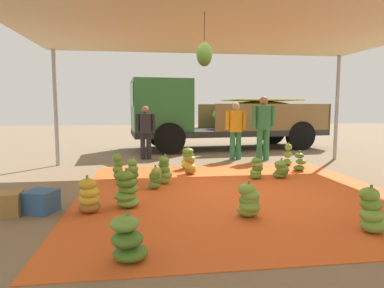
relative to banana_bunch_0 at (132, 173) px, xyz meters
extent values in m
plane|color=#7F6B51|center=(1.82, 2.22, -0.25)|extent=(40.00, 40.00, 0.00)
cube|color=#E05B23|center=(1.82, -0.78, -0.24)|extent=(5.39, 5.54, 0.01)
cylinder|color=#9EA0A5|center=(-1.98, 2.52, 1.21)|extent=(0.10, 0.10, 2.92)
cylinder|color=#9EA0A5|center=(5.62, 2.52, 1.21)|extent=(0.10, 0.10, 2.92)
cube|color=beige|center=(1.82, -0.78, 2.70)|extent=(8.00, 7.00, 0.06)
cylinder|color=#4C422D|center=(1.17, -1.20, 2.45)|extent=(0.01, 0.01, 0.43)
ellipsoid|color=#477523|center=(1.17, -1.20, 2.04)|extent=(0.24, 0.24, 0.36)
ellipsoid|color=#75A83D|center=(-0.02, 0.02, -0.16)|extent=(0.32, 0.32, 0.17)
ellipsoid|color=#518428|center=(0.01, 0.01, -0.04)|extent=(0.31, 0.31, 0.17)
ellipsoid|color=#6B9E38|center=(0.01, -0.02, 0.08)|extent=(0.27, 0.27, 0.17)
ellipsoid|color=#6B9E38|center=(0.00, -0.01, 0.19)|extent=(0.19, 0.19, 0.17)
cylinder|color=olive|center=(0.01, 0.00, 0.25)|extent=(0.04, 0.04, 0.12)
ellipsoid|color=#518428|center=(2.51, 0.24, -0.17)|extent=(0.34, 0.34, 0.13)
ellipsoid|color=#75A83D|center=(2.51, 0.25, -0.09)|extent=(0.26, 0.26, 0.13)
ellipsoid|color=#477523|center=(2.54, 0.23, -0.02)|extent=(0.25, 0.25, 0.13)
ellipsoid|color=#75A83D|center=(2.54, 0.21, 0.06)|extent=(0.28, 0.28, 0.13)
ellipsoid|color=#518428|center=(2.52, 0.22, 0.14)|extent=(0.21, 0.21, 0.13)
cylinder|color=olive|center=(2.51, 0.23, 0.20)|extent=(0.04, 0.04, 0.12)
ellipsoid|color=#60932D|center=(3.04, 0.26, -0.17)|extent=(0.31, 0.31, 0.14)
ellipsoid|color=#477523|center=(3.06, 0.22, -0.11)|extent=(0.39, 0.39, 0.14)
ellipsoid|color=#518428|center=(3.09, 0.21, -0.05)|extent=(0.37, 0.37, 0.14)
ellipsoid|color=#75A83D|center=(3.06, 0.26, 0.00)|extent=(0.34, 0.34, 0.14)
ellipsoid|color=#6B9E38|center=(3.03, 0.22, 0.06)|extent=(0.33, 0.33, 0.14)
cylinder|color=olive|center=(3.06, 0.23, 0.12)|extent=(0.04, 0.04, 0.12)
ellipsoid|color=#60932D|center=(0.40, -0.35, -0.16)|extent=(0.31, 0.31, 0.17)
ellipsoid|color=#477523|center=(0.44, -0.35, -0.08)|extent=(0.27, 0.27, 0.17)
ellipsoid|color=#518428|center=(0.41, -0.36, 0.00)|extent=(0.23, 0.23, 0.17)
ellipsoid|color=#75A83D|center=(0.44, -0.38, 0.08)|extent=(0.26, 0.26, 0.17)
cylinder|color=olive|center=(0.43, -0.36, 0.14)|extent=(0.04, 0.04, 0.12)
ellipsoid|color=#518428|center=(3.80, 0.97, -0.18)|extent=(0.36, 0.36, 0.13)
ellipsoid|color=#60932D|center=(3.85, 0.97, -0.03)|extent=(0.31, 0.31, 0.13)
ellipsoid|color=#518428|center=(3.81, 0.99, 0.11)|extent=(0.22, 0.22, 0.13)
cylinder|color=olive|center=(3.83, 1.00, 0.17)|extent=(0.04, 0.04, 0.12)
ellipsoid|color=#996628|center=(-0.54, -1.60, -0.16)|extent=(0.44, 0.44, 0.16)
ellipsoid|color=gold|center=(-0.54, -1.61, -0.05)|extent=(0.35, 0.35, 0.16)
ellipsoid|color=gold|center=(-0.52, -1.65, 0.06)|extent=(0.37, 0.37, 0.16)
ellipsoid|color=gold|center=(-0.55, -1.64, 0.18)|extent=(0.26, 0.26, 0.16)
cylinder|color=olive|center=(-0.55, -1.62, 0.24)|extent=(0.04, 0.04, 0.12)
ellipsoid|color=#6B9E38|center=(2.91, -2.84, -0.15)|extent=(0.38, 0.38, 0.17)
ellipsoid|color=#75A83D|center=(2.90, -2.83, -0.03)|extent=(0.30, 0.30, 0.17)
ellipsoid|color=#60932D|center=(2.91, -2.80, 0.09)|extent=(0.34, 0.34, 0.17)
ellipsoid|color=#6B9E38|center=(2.88, -2.79, 0.21)|extent=(0.32, 0.32, 0.17)
cylinder|color=olive|center=(2.89, -2.82, 0.27)|extent=(0.04, 0.04, 0.12)
ellipsoid|color=#477523|center=(0.10, -3.19, -0.16)|extent=(0.44, 0.44, 0.15)
ellipsoid|color=#477523|center=(0.08, -3.23, -0.01)|extent=(0.35, 0.35, 0.15)
ellipsoid|color=#6B9E38|center=(0.06, -3.22, 0.14)|extent=(0.31, 0.31, 0.15)
cylinder|color=olive|center=(0.08, -3.21, 0.20)|extent=(0.04, 0.04, 0.12)
ellipsoid|color=#6B9E38|center=(3.83, 1.68, -0.16)|extent=(0.28, 0.28, 0.17)
ellipsoid|color=#6B9E38|center=(3.83, 1.68, 0.04)|extent=(0.23, 0.23, 0.17)
ellipsoid|color=#6B9E38|center=(3.84, 1.68, 0.23)|extent=(0.20, 0.20, 0.17)
cylinder|color=olive|center=(3.84, 1.65, 0.29)|extent=(0.04, 0.04, 0.12)
ellipsoid|color=#75A83D|center=(0.60, 0.03, -0.16)|extent=(0.26, 0.26, 0.16)
ellipsoid|color=#75A83D|center=(0.64, 0.02, -0.06)|extent=(0.28, 0.28, 0.16)
ellipsoid|color=#518428|center=(0.61, 0.02, 0.03)|extent=(0.30, 0.30, 0.16)
ellipsoid|color=#477523|center=(0.60, 0.07, 0.13)|extent=(0.29, 0.29, 0.16)
ellipsoid|color=#60932D|center=(0.60, 0.04, 0.22)|extent=(0.26, 0.26, 0.16)
cylinder|color=olive|center=(0.63, 0.04, 0.28)|extent=(0.04, 0.04, 0.12)
ellipsoid|color=#6B9E38|center=(-0.01, -1.41, -0.17)|extent=(0.42, 0.42, 0.15)
ellipsoid|color=#6B9E38|center=(-0.05, -1.42, -0.07)|extent=(0.44, 0.44, 0.15)
ellipsoid|color=#60932D|center=(0.00, -1.40, 0.03)|extent=(0.37, 0.37, 0.15)
ellipsoid|color=#477523|center=(-0.03, -1.43, 0.13)|extent=(0.34, 0.34, 0.15)
ellipsoid|color=#518428|center=(-0.05, -1.40, 0.23)|extent=(0.39, 0.39, 0.15)
cylinder|color=olive|center=(-0.03, -1.41, 0.29)|extent=(0.04, 0.04, 0.12)
ellipsoid|color=#518428|center=(-0.30, 0.56, -0.15)|extent=(0.29, 0.29, 0.17)
ellipsoid|color=#6B9E38|center=(-0.32, 0.54, -0.03)|extent=(0.30, 0.30, 0.17)
ellipsoid|color=#60932D|center=(-0.29, 0.56, 0.10)|extent=(0.27, 0.27, 0.17)
ellipsoid|color=#6B9E38|center=(-0.33, 0.53, 0.22)|extent=(0.25, 0.25, 0.17)
cylinder|color=olive|center=(-0.32, 0.54, 0.28)|extent=(0.04, 0.04, 0.12)
ellipsoid|color=#6B9E38|center=(1.63, -2.07, -0.15)|extent=(0.37, 0.37, 0.17)
ellipsoid|color=#75A83D|center=(1.64, -2.12, -0.08)|extent=(0.39, 0.39, 0.17)
ellipsoid|color=#60932D|center=(1.63, -2.09, -0.01)|extent=(0.35, 0.35, 0.17)
ellipsoid|color=#75A83D|center=(1.65, -2.11, 0.06)|extent=(0.36, 0.36, 0.17)
ellipsoid|color=#75A83D|center=(1.60, -2.08, 0.14)|extent=(0.34, 0.34, 0.17)
cylinder|color=olive|center=(1.63, -2.10, 0.20)|extent=(0.04, 0.04, 0.12)
ellipsoid|color=#996628|center=(1.23, 0.91, -0.16)|extent=(0.29, 0.29, 0.17)
ellipsoid|color=gold|center=(1.23, 0.89, -0.08)|extent=(0.32, 0.32, 0.17)
ellipsoid|color=gold|center=(1.17, 0.93, -0.01)|extent=(0.28, 0.28, 0.17)
ellipsoid|color=#996628|center=(1.21, 0.91, 0.06)|extent=(0.27, 0.27, 0.17)
cylinder|color=olive|center=(1.20, 0.92, 0.12)|extent=(0.04, 0.04, 0.12)
ellipsoid|color=#60932D|center=(1.27, 1.57, -0.17)|extent=(0.45, 0.45, 0.15)
ellipsoid|color=#75A83D|center=(1.26, 1.59, -0.08)|extent=(0.44, 0.44, 0.15)
ellipsoid|color=#75A83D|center=(1.29, 1.57, 0.01)|extent=(0.42, 0.42, 0.15)
ellipsoid|color=#518428|center=(1.26, 1.59, 0.10)|extent=(0.39, 0.39, 0.15)
ellipsoid|color=#518428|center=(1.26, 1.57, 0.19)|extent=(0.37, 0.37, 0.15)
cylinder|color=olive|center=(1.26, 1.59, 0.25)|extent=(0.04, 0.04, 0.12)
cube|color=#2D2D2D|center=(3.19, 5.48, 0.35)|extent=(6.97, 2.93, 0.20)
cube|color=#2D6B33|center=(0.76, 5.24, 1.30)|extent=(2.09, 2.28, 1.70)
cube|color=#232D38|center=(-0.19, 5.15, 1.64)|extent=(0.20, 1.83, 0.75)
cube|color=olive|center=(4.58, 4.50, 0.90)|extent=(4.20, 0.48, 0.90)
cube|color=olive|center=(4.37, 6.70, 0.90)|extent=(4.20, 0.48, 0.90)
cube|color=olive|center=(6.53, 5.80, 0.90)|extent=(0.30, 2.29, 0.90)
ellipsoid|color=#75A83D|center=(4.48, 5.60, 0.96)|extent=(3.87, 2.27, 1.02)
cube|color=yellow|center=(4.48, 5.60, 1.49)|extent=(2.68, 1.98, 0.04)
cylinder|color=black|center=(1.00, 4.21, 0.25)|extent=(1.02, 0.37, 1.00)
cylinder|color=black|center=(0.80, 6.30, 0.25)|extent=(1.02, 0.37, 1.00)
cylinder|color=black|center=(5.59, 4.66, 0.25)|extent=(1.02, 0.37, 1.00)
cylinder|color=black|center=(5.39, 6.74, 0.25)|extent=(1.02, 0.37, 1.00)
cylinder|color=#337A4C|center=(3.42, 2.64, 0.19)|extent=(0.16, 0.16, 0.87)
cylinder|color=#337A4C|center=(3.61, 2.64, 0.19)|extent=(0.16, 0.16, 0.87)
cylinder|color=#337A4C|center=(3.51, 2.64, 0.95)|extent=(0.40, 0.40, 0.65)
cylinder|color=#337A4C|center=(3.25, 2.64, 0.98)|extent=(0.13, 0.13, 0.58)
cylinder|color=#337A4C|center=(3.78, 2.64, 0.98)|extent=(0.13, 0.13, 0.58)
sphere|color=#936B4C|center=(3.51, 2.64, 1.42)|extent=(0.24, 0.24, 0.24)
cylinder|color=#26262D|center=(0.17, 3.28, 0.12)|extent=(0.14, 0.14, 0.74)
cylinder|color=#26262D|center=(0.34, 3.28, 0.12)|extent=(0.14, 0.14, 0.74)
cylinder|color=#26262D|center=(0.26, 3.28, 0.77)|extent=(0.34, 0.34, 0.56)
cylinder|color=#26262D|center=(0.03, 3.28, 0.80)|extent=(0.11, 0.11, 0.50)
cylinder|color=#26262D|center=(0.48, 3.28, 0.80)|extent=(0.11, 0.11, 0.50)
sphere|color=#936B4C|center=(0.26, 3.28, 1.17)|extent=(0.20, 0.20, 0.20)
cylinder|color=#337A4C|center=(2.71, 2.91, 0.15)|extent=(0.15, 0.15, 0.79)
cylinder|color=#337A4C|center=(2.88, 2.91, 0.15)|extent=(0.15, 0.15, 0.79)
cylinder|color=orange|center=(2.80, 2.91, 0.84)|extent=(0.36, 0.36, 0.59)
cylinder|color=orange|center=(2.56, 2.91, 0.87)|extent=(0.12, 0.12, 0.53)
cylinder|color=orange|center=(3.03, 2.91, 0.87)|extent=(0.12, 0.12, 0.53)
sphere|color=tan|center=(2.80, 2.91, 1.26)|extent=(0.21, 0.21, 0.21)
cube|color=olive|center=(-1.68, -1.55, -0.09)|extent=(0.47, 0.37, 0.32)
cube|color=#335B8E|center=(-1.23, -1.48, -0.09)|extent=(0.51, 0.49, 0.31)
camera|label=1|loc=(0.27, -6.36, 1.24)|focal=31.44mm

